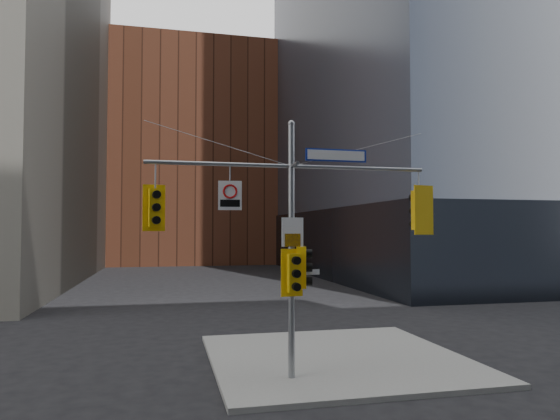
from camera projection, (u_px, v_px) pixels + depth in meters
name	position (u px, v px, depth m)	size (l,w,h in m)	color
ground	(312.00, 408.00, 11.76)	(160.00, 160.00, 0.00)	black
sidewalk_corner	(336.00, 358.00, 16.11)	(8.00, 8.00, 0.15)	gray
podium_ne	(491.00, 242.00, 49.33)	(36.40, 36.40, 6.00)	black
brick_midrise	(191.00, 159.00, 68.80)	(26.00, 20.00, 28.00)	brown
signal_assembly	(291.00, 223.00, 13.88)	(8.00, 0.80, 7.30)	gray
traffic_light_west_arm	(155.00, 208.00, 13.08)	(0.59, 0.53, 1.24)	yellow
traffic_light_east_arm	(419.00, 210.00, 14.78)	(0.68, 0.63, 1.45)	yellow
traffic_light_pole_side	(303.00, 267.00, 13.90)	(0.50, 0.42, 1.16)	yellow
traffic_light_pole_front	(294.00, 273.00, 13.57)	(0.62, 0.51, 1.31)	yellow
street_sign_blade	(336.00, 155.00, 14.26)	(1.83, 0.07, 0.36)	#11279E
regulatory_sign_arm	(230.00, 194.00, 13.51)	(0.64, 0.10, 0.80)	silver
regulatory_sign_pole	(292.00, 233.00, 13.76)	(0.62, 0.05, 0.81)	silver
street_blade_ew	(307.00, 272.00, 13.93)	(0.75, 0.12, 0.15)	silver
street_blade_ns	(288.00, 277.00, 14.26)	(0.04, 0.78, 0.16)	#145926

